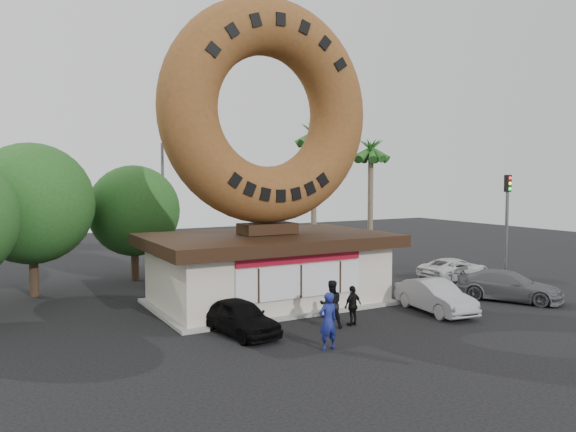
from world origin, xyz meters
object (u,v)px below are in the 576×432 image
Objects in this scene: person_center at (331,304)px; car_grey at (508,286)px; giant_donut at (267,111)px; car_white at (454,269)px; car_black at (240,317)px; street_lamp at (165,201)px; traffic_signal at (507,214)px; person_left at (328,321)px; donut_shop at (268,266)px; person_right at (353,306)px; car_silver at (435,296)px.

car_grey is (10.24, -0.03, -0.24)m from person_center.
giant_donut is 14.84m from car_white.
car_black is at bearing 101.60° from car_white.
person_center is (2.07, -15.09, -3.53)m from street_lamp.
traffic_signal is at bearing -145.64° from person_center.
car_grey is (10.45, -5.12, -8.27)m from giant_donut.
person_left is at bearing -160.83° from traffic_signal.
donut_shop is 10.54m from street_lamp.
person_center reaches higher than person_right.
giant_donut is (0.00, 0.02, 7.21)m from donut_shop.
street_lamp is 17.35m from car_silver.
street_lamp is at bearing -90.39° from person_left.
car_silver is 8.51m from car_white.
person_left reaches higher than person_center.
donut_shop reaches higher than car_silver.
car_silver is at bearing 166.22° from person_right.
car_black is at bearing -27.34° from person_right.
person_left is 2.82m from person_center.
person_left is 3.71m from car_black.
car_grey is at bearing 166.35° from person_right.
traffic_signal is at bearing -8.17° from giant_donut.
person_left is 15.64m from car_white.
car_grey is (4.82, 0.06, 0.01)m from car_silver.
traffic_signal reaches higher than person_right.
car_white is at bearing 0.74° from giant_donut.
person_left reaches higher than car_silver.
person_left reaches higher than car_grey.
car_black is (-3.30, -4.17, -1.10)m from donut_shop.
donut_shop reaches higher than car_black.
giant_donut is at bearing -65.83° from person_center.
giant_donut is at bearing 44.06° from car_black.
person_left is 0.44× the size of car_white.
giant_donut is at bearing 86.75° from car_white.
traffic_signal is 5.68m from car_grey.
giant_donut is 6.42× the size of person_right.
giant_donut is 9.77m from person_right.
person_left is at bearing -101.06° from donut_shop.
car_grey is (12.31, -15.12, -3.77)m from street_lamp.
giant_donut reaches higher than donut_shop.
donut_shop is 2.29× the size of car_grey.
car_silver is at bearing 124.90° from car_white.
car_silver is at bearing -159.24° from person_center.
person_center is at bearing -127.62° from person_left.
car_white is at bearing -168.38° from person_right.
traffic_signal is at bearing -0.53° from car_black.
street_lamp is (-1.86, 10.02, 2.72)m from donut_shop.
traffic_signal reaches higher than car_black.
street_lamp is 1.64× the size of car_grey.
car_silver is at bearing -63.73° from street_lamp.
street_lamp is 19.90m from traffic_signal.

